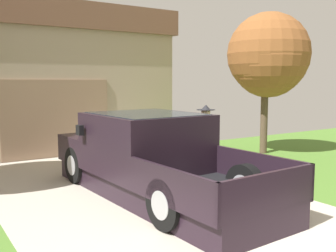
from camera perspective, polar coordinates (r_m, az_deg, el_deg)
pickup_truck at (r=7.90m, az=-2.99°, el=-4.52°), size 2.31×5.56×1.60m
person_with_hat at (r=8.75m, az=5.49°, el=-1.58°), size 0.47×0.41×1.72m
handbag at (r=8.68m, az=6.10°, el=-7.51°), size 0.29×0.18×0.42m
house_with_garage at (r=15.04m, az=-19.79°, el=6.49°), size 8.59×6.66×4.61m
neighbor_tree at (r=12.56m, az=14.44°, el=9.67°), size 2.53×2.53×4.34m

